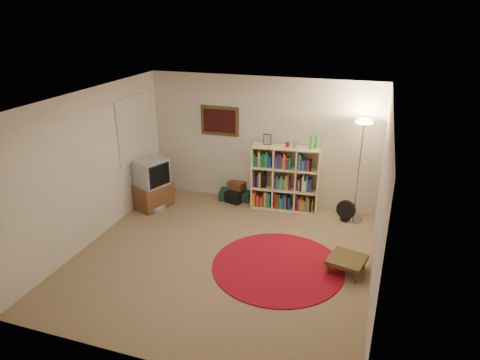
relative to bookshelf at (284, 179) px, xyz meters
The scene contains 11 objects.
room 2.16m from the bookshelf, 106.20° to the right, with size 4.54×4.54×2.54m.
bookshelf is the anchor object (origin of this frame).
floor_lamp 1.68m from the bookshelf, ahead, with size 0.42×0.42×1.93m.
floor_fan 1.29m from the bookshelf, ahead, with size 0.36×0.23×0.41m.
tv_stand 2.54m from the bookshelf, 163.47° to the right, with size 0.68×0.80×0.98m.
dvd_box 2.53m from the bookshelf, 159.08° to the right, with size 0.32×0.28×0.09m.
suitcase 1.17m from the bookshelf, behind, with size 0.66×0.48×0.20m.
wicker_basket 1.06m from the bookshelf, behind, with size 0.37×0.30×0.18m.
duffel_bag 1.12m from the bookshelf, behind, with size 0.38×0.35×0.22m.
red_rug 2.14m from the bookshelf, 79.33° to the right, with size 2.01×2.01×0.02m.
side_table 2.31m from the bookshelf, 52.88° to the right, with size 0.61×0.61×0.23m.
Camera 1 is at (2.06, -5.42, 3.68)m, focal length 32.00 mm.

